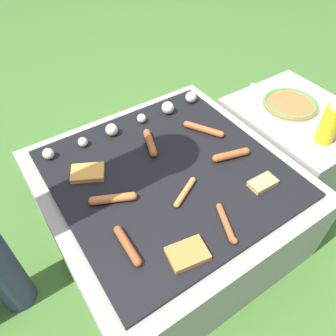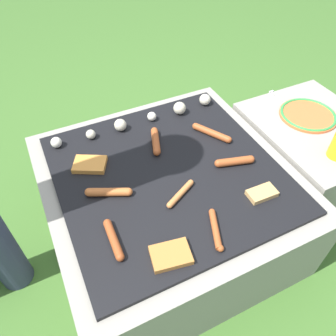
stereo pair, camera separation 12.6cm
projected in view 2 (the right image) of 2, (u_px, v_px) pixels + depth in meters
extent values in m
plane|color=#3D6628|center=(168.00, 230.00, 1.57)|extent=(14.00, 14.00, 0.00)
cube|color=gray|center=(168.00, 205.00, 1.43)|extent=(0.95, 0.95, 0.39)
cube|color=black|center=(168.00, 173.00, 1.28)|extent=(0.84, 0.84, 0.02)
cube|color=gray|center=(305.00, 158.00, 1.63)|extent=(0.51, 0.61, 0.41)
cylinder|color=#A34C23|center=(215.00, 230.00, 1.08)|extent=(0.07, 0.14, 0.02)
sphere|color=#A34C23|center=(212.00, 212.00, 1.13)|extent=(0.02, 0.02, 0.02)
sphere|color=#A34C23|center=(219.00, 249.00, 1.03)|extent=(0.02, 0.02, 0.02)
cylinder|color=#A34C23|center=(212.00, 133.00, 1.42)|extent=(0.11, 0.15, 0.03)
sphere|color=#A34C23|center=(228.00, 140.00, 1.39)|extent=(0.03, 0.03, 0.03)
sphere|color=#A34C23|center=(196.00, 126.00, 1.45)|extent=(0.03, 0.03, 0.03)
cylinder|color=#C6753D|center=(181.00, 194.00, 1.19)|extent=(0.13, 0.08, 0.02)
sphere|color=#C6753D|center=(191.00, 183.00, 1.22)|extent=(0.02, 0.02, 0.02)
sphere|color=#C6753D|center=(170.00, 205.00, 1.15)|extent=(0.02, 0.02, 0.02)
cylinder|color=#B7602D|center=(109.00, 192.00, 1.18)|extent=(0.14, 0.09, 0.03)
sphere|color=#B7602D|center=(89.00, 192.00, 1.18)|extent=(0.03, 0.03, 0.03)
sphere|color=#B7602D|center=(128.00, 192.00, 1.19)|extent=(0.03, 0.03, 0.03)
cylinder|color=#A34C23|center=(156.00, 141.00, 1.38)|extent=(0.07, 0.14, 0.03)
sphere|color=#A34C23|center=(157.00, 152.00, 1.33)|extent=(0.03, 0.03, 0.03)
sphere|color=#A34C23|center=(154.00, 131.00, 1.43)|extent=(0.03, 0.03, 0.03)
cylinder|color=#A34C23|center=(235.00, 161.00, 1.29)|extent=(0.14, 0.07, 0.03)
sphere|color=#A34C23|center=(251.00, 159.00, 1.30)|extent=(0.03, 0.03, 0.03)
sphere|color=#A34C23|center=(218.00, 163.00, 1.29)|extent=(0.03, 0.03, 0.03)
cylinder|color=#93421E|center=(113.00, 239.00, 1.05)|extent=(0.03, 0.14, 0.03)
sphere|color=#93421E|center=(120.00, 257.00, 1.01)|extent=(0.03, 0.03, 0.03)
sphere|color=#93421E|center=(107.00, 223.00, 1.09)|extent=(0.03, 0.03, 0.03)
cube|color=tan|center=(262.00, 193.00, 1.19)|extent=(0.11, 0.06, 0.02)
cube|color=#B27033|center=(171.00, 255.00, 1.02)|extent=(0.14, 0.11, 0.02)
cube|color=#D18438|center=(90.00, 164.00, 1.29)|extent=(0.15, 0.14, 0.02)
sphere|color=silver|center=(56.00, 142.00, 1.36)|extent=(0.05, 0.05, 0.05)
sphere|color=beige|center=(91.00, 134.00, 1.40)|extent=(0.04, 0.04, 0.04)
sphere|color=beige|center=(120.00, 125.00, 1.44)|extent=(0.05, 0.05, 0.05)
sphere|color=silver|center=(152.00, 116.00, 1.49)|extent=(0.04, 0.04, 0.04)
sphere|color=beige|center=(180.00, 108.00, 1.52)|extent=(0.06, 0.06, 0.06)
sphere|color=beige|center=(205.00, 100.00, 1.57)|extent=(0.05, 0.05, 0.05)
cylinder|color=orange|center=(308.00, 115.00, 1.52)|extent=(0.26, 0.26, 0.01)
torus|color=#338C3F|center=(308.00, 114.00, 1.52)|extent=(0.25, 0.25, 0.01)
cylinder|color=silver|center=(284.00, 101.00, 1.61)|extent=(0.01, 0.18, 0.01)
cube|color=silver|center=(271.00, 92.00, 1.66)|extent=(0.02, 0.01, 0.01)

